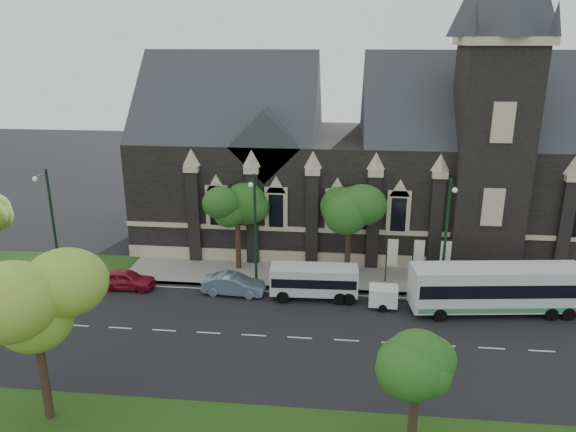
# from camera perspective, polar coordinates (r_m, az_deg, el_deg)

# --- Properties ---
(ground) EXTENTS (160.00, 160.00, 0.00)m
(ground) POSITION_cam_1_polar(r_m,az_deg,el_deg) (35.88, 1.23, -12.64)
(ground) COLOR black
(ground) RESTS_ON ground
(sidewalk) EXTENTS (80.00, 5.00, 0.15)m
(sidewalk) POSITION_cam_1_polar(r_m,az_deg,el_deg) (44.27, 2.28, -6.32)
(sidewalk) COLOR gray
(sidewalk) RESTS_ON ground
(museum) EXTENTS (40.00, 17.70, 29.90)m
(museum) POSITION_cam_1_polar(r_m,az_deg,el_deg) (50.66, 8.92, 6.24)
(museum) COLOR black
(museum) RESTS_ON ground
(tree_park_near) EXTENTS (4.42, 4.42, 8.56)m
(tree_park_near) POSITION_cam_1_polar(r_m,az_deg,el_deg) (28.78, -24.62, -8.10)
(tree_park_near) COLOR black
(tree_park_near) RESTS_ON ground
(tree_park_east) EXTENTS (3.40, 3.40, 6.28)m
(tree_park_east) POSITION_cam_1_polar(r_m,az_deg,el_deg) (25.70, 13.77, -14.68)
(tree_park_east) COLOR black
(tree_park_east) RESTS_ON ground
(tree_walk_right) EXTENTS (4.08, 4.08, 7.80)m
(tree_walk_right) POSITION_cam_1_polar(r_m,az_deg,el_deg) (43.33, 6.72, 1.13)
(tree_walk_right) COLOR black
(tree_walk_right) RESTS_ON ground
(tree_walk_left) EXTENTS (3.91, 3.91, 7.64)m
(tree_walk_left) POSITION_cam_1_polar(r_m,az_deg,el_deg) (44.13, -5.06, 1.38)
(tree_walk_left) COLOR black
(tree_walk_left) RESTS_ON ground
(street_lamp_near) EXTENTS (0.36, 1.88, 9.00)m
(street_lamp_near) POSITION_cam_1_polar(r_m,az_deg,el_deg) (40.80, 16.29, -1.60)
(street_lamp_near) COLOR black
(street_lamp_near) RESTS_ON ground
(street_lamp_mid) EXTENTS (0.36, 1.88, 9.00)m
(street_lamp_mid) POSITION_cam_1_polar(r_m,az_deg,el_deg) (40.62, -3.50, -0.97)
(street_lamp_mid) COLOR black
(street_lamp_mid) RESTS_ON ground
(street_lamp_far) EXTENTS (0.36, 1.88, 9.00)m
(street_lamp_far) POSITION_cam_1_polar(r_m,az_deg,el_deg) (45.98, -23.58, -0.22)
(street_lamp_far) COLOR black
(street_lamp_far) RESTS_ON ground
(banner_flag_left) EXTENTS (0.90, 0.10, 4.00)m
(banner_flag_left) POSITION_cam_1_polar(r_m,az_deg,el_deg) (43.01, 10.68, -4.05)
(banner_flag_left) COLOR black
(banner_flag_left) RESTS_ON ground
(banner_flag_center) EXTENTS (0.90, 0.10, 4.00)m
(banner_flag_center) POSITION_cam_1_polar(r_m,az_deg,el_deg) (43.23, 13.32, -4.11)
(banner_flag_center) COLOR black
(banner_flag_center) RESTS_ON ground
(banner_flag_right) EXTENTS (0.90, 0.10, 4.00)m
(banner_flag_right) POSITION_cam_1_polar(r_m,az_deg,el_deg) (43.55, 15.94, -4.17)
(banner_flag_right) COLOR black
(banner_flag_right) RESTS_ON ground
(tour_coach) EXTENTS (11.97, 3.91, 3.43)m
(tour_coach) POSITION_cam_1_polar(r_m,az_deg,el_deg) (40.72, 20.97, -7.06)
(tour_coach) COLOR silver
(tour_coach) RESTS_ON ground
(shuttle_bus) EXTENTS (6.47, 2.50, 2.47)m
(shuttle_bus) POSITION_cam_1_polar(r_m,az_deg,el_deg) (40.36, 2.79, -6.70)
(shuttle_bus) COLOR silver
(shuttle_bus) RESTS_ON ground
(box_trailer) EXTENTS (2.96, 1.74, 1.56)m
(box_trailer) POSITION_cam_1_polar(r_m,az_deg,el_deg) (39.78, 9.95, -8.24)
(box_trailer) COLOR white
(box_trailer) RESTS_ON ground
(sedan) EXTENTS (4.79, 1.93, 1.55)m
(sedan) POSITION_cam_1_polar(r_m,az_deg,el_deg) (41.38, -5.72, -7.15)
(sedan) COLOR #6E89A0
(sedan) RESTS_ON ground
(car_far_red) EXTENTS (4.39, 1.77, 1.49)m
(car_far_red) POSITION_cam_1_polar(r_m,az_deg,el_deg) (43.87, -16.59, -6.38)
(car_far_red) COLOR maroon
(car_far_red) RESTS_ON ground
(car_far_white) EXTENTS (5.00, 2.20, 1.43)m
(car_far_white) POSITION_cam_1_polar(r_m,az_deg,el_deg) (45.12, -23.25, -6.49)
(car_far_white) COLOR silver
(car_far_white) RESTS_ON ground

